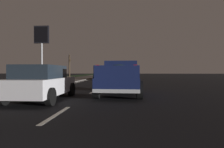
{
  "coord_description": "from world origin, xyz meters",
  "views": [
    {
      "loc": [
        -0.71,
        -2.05,
        1.29
      ],
      "look_at": [
        11.21,
        -1.21,
        1.11
      ],
      "focal_mm": 31.58,
      "sensor_mm": 36.0,
      "label": 1
    }
  ],
  "objects": [
    {
      "name": "lane_markings",
      "position": [
        28.9,
        2.55,
        0.0
      ],
      "size": [
        108.0,
        3.54,
        0.01
      ],
      "color": "silver",
      "rests_on": "ground"
    },
    {
      "name": "bare_tree_far",
      "position": [
        36.81,
        8.87,
        2.35
      ],
      "size": [
        1.64,
        0.79,
        4.68
      ],
      "color": "#423323",
      "rests_on": "ground"
    },
    {
      "name": "sedan_white",
      "position": [
        7.78,
        1.65,
        0.78
      ],
      "size": [
        4.43,
        2.06,
        1.54
      ],
      "color": "silver",
      "rests_on": "ground"
    },
    {
      "name": "sedan_red",
      "position": [
        38.55,
        1.87,
        0.78
      ],
      "size": [
        4.42,
        2.05,
        1.54
      ],
      "color": "maroon",
      "rests_on": "ground"
    },
    {
      "name": "sidewalk_shoulder",
      "position": [
        27.0,
        5.7,
        0.06
      ],
      "size": [
        108.0,
        4.0,
        0.12
      ],
      "primitive_type": "cube",
      "color": "slate",
      "rests_on": "ground"
    },
    {
      "name": "ground",
      "position": [
        27.0,
        0.0,
        0.0
      ],
      "size": [
        144.0,
        144.0,
        0.0
      ],
      "primitive_type": "plane",
      "color": "black"
    },
    {
      "name": "gas_price_sign",
      "position": [
        23.43,
        8.54,
        5.25
      ],
      "size": [
        0.27,
        1.9,
        6.98
      ],
      "color": "#99999E",
      "rests_on": "ground"
    },
    {
      "name": "grass_verge",
      "position": [
        27.0,
        10.7,
        0.0
      ],
      "size": [
        108.0,
        6.0,
        0.01
      ],
      "primitive_type": "cube",
      "color": "#1E3819",
      "rests_on": "ground"
    },
    {
      "name": "sedan_black",
      "position": [
        27.63,
        -1.84,
        0.78
      ],
      "size": [
        4.4,
        2.02,
        1.54
      ],
      "color": "black",
      "rests_on": "ground"
    },
    {
      "name": "sedan_green",
      "position": [
        30.57,
        1.91,
        0.78
      ],
      "size": [
        4.42,
        2.06,
        1.54
      ],
      "color": "#14592D",
      "rests_on": "ground"
    },
    {
      "name": "pickup_truck",
      "position": [
        10.23,
        -1.75,
        0.98
      ],
      "size": [
        5.5,
        2.42,
        1.87
      ],
      "color": "#141E4C",
      "rests_on": "ground"
    }
  ]
}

